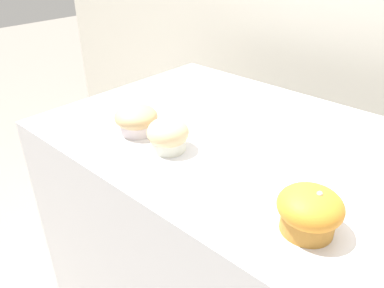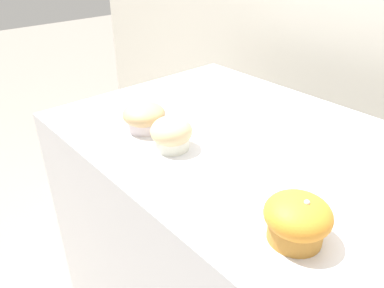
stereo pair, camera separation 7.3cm
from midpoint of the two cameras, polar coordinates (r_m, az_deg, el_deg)
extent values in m
cylinder|color=silver|center=(0.87, -4.90, 3.31)|extent=(0.08, 0.08, 0.04)
ellipsoid|color=tan|center=(0.86, -4.96, 4.51)|extent=(0.10, 0.10, 0.05)
cylinder|color=#BF8133|center=(0.60, 19.00, -11.99)|extent=(0.08, 0.08, 0.05)
ellipsoid|color=orange|center=(0.58, 19.38, -10.26)|extent=(0.10, 0.10, 0.06)
sphere|color=white|center=(0.56, 20.73, -8.48)|extent=(0.01, 0.01, 0.01)
cylinder|color=white|center=(0.79, -0.51, 0.61)|extent=(0.07, 0.07, 0.04)
ellipsoid|color=beige|center=(0.78, -0.52, 1.90)|extent=(0.09, 0.09, 0.06)
camera|label=1|loc=(0.04, -87.14, 1.62)|focal=35.00mm
camera|label=2|loc=(0.04, 92.86, -1.62)|focal=35.00mm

